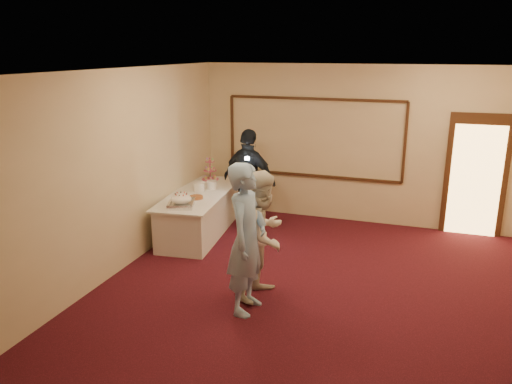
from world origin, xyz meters
TOP-DOWN VIEW (x-y plane):
  - floor at (0.00, 0.00)m, footprint 7.00×7.00m
  - room_walls at (0.00, 0.00)m, footprint 6.04×7.04m
  - wall_molding at (-0.80, 3.47)m, footprint 3.45×0.04m
  - doorway at (2.15, 3.45)m, footprint 1.05×0.07m
  - buffet_table at (-2.52, 1.89)m, footprint 1.21×2.54m
  - pavlova_tray at (-2.47, 1.08)m, footprint 0.55×0.62m
  - cupcake_stand at (-2.72, 2.81)m, footprint 0.33×0.33m
  - plate_stack_a at (-2.56, 1.96)m, footprint 0.21×0.21m
  - plate_stack_b at (-2.41, 2.19)m, footprint 0.19×0.19m
  - tart at (-2.40, 1.50)m, footprint 0.28×0.28m
  - man at (-0.76, -0.47)m, footprint 0.49×0.73m
  - woman at (-0.70, -0.02)m, footprint 0.83×0.98m
  - guest at (-1.77, 2.44)m, footprint 1.18×0.71m
  - camera_flash at (-1.70, 2.15)m, footprint 0.08×0.06m

SIDE VIEW (x-z plane):
  - floor at x=0.00m, z-range 0.00..0.00m
  - buffet_table at x=-2.52m, z-range 0.00..0.77m
  - tart at x=-2.40m, z-range 0.77..0.82m
  - plate_stack_b at x=-2.41m, z-range 0.77..0.93m
  - plate_stack_a at x=-2.56m, z-range 0.77..0.94m
  - pavlova_tray at x=-2.47m, z-range 0.76..0.96m
  - woman at x=-0.70m, z-range 0.00..1.75m
  - guest at x=-1.77m, z-range 0.00..1.87m
  - cupcake_stand at x=-2.72m, z-range 0.70..1.19m
  - man at x=-0.76m, z-range 0.00..1.95m
  - doorway at x=2.15m, z-range -0.02..2.18m
  - camera_flash at x=-1.70m, z-range 1.38..1.43m
  - wall_molding at x=-0.80m, z-range 0.83..2.38m
  - room_walls at x=0.00m, z-range 0.52..3.54m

